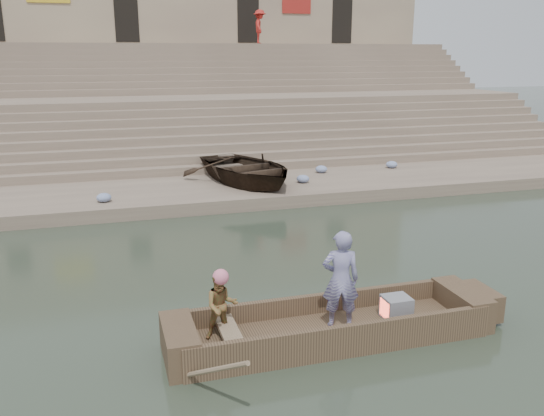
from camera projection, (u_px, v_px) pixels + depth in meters
name	position (u px, v px, depth m)	size (l,w,h in m)	color
ground	(302.00, 288.00, 11.77)	(120.00, 120.00, 0.00)	#253024
lower_landing	(223.00, 192.00, 19.12)	(32.00, 4.00, 0.40)	gray
mid_landing	(189.00, 129.00, 25.74)	(32.00, 3.00, 2.80)	gray
upper_landing	(169.00, 92.00, 31.90)	(32.00, 3.00, 5.20)	gray
ghat_steps	(183.00, 116.00, 27.20)	(32.00, 11.00, 5.20)	gray
building_wall	(159.00, 38.00, 34.80)	(32.00, 5.07, 11.20)	tan
main_rowboat	(331.00, 333.00, 9.65)	(5.00, 1.30, 0.22)	brown
rowboat_trim	(342.00, 321.00, 9.65)	(6.04, 2.63, 1.79)	brown
standing_man	(341.00, 280.00, 9.44)	(0.62, 0.41, 1.70)	navy
rowing_man	(221.00, 306.00, 9.14)	(0.54, 0.42, 1.12)	#28782C
television	(396.00, 308.00, 9.90)	(0.46, 0.42, 0.40)	slate
beached_rowboat	(247.00, 169.00, 19.38)	(3.40, 4.76, 0.99)	#2D2116
pedestrian	(260.00, 27.00, 32.06)	(1.20, 0.69, 1.86)	#B5241E
cloth_bundles	(290.00, 176.00, 19.92)	(11.19, 2.68, 0.26)	#3F5999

